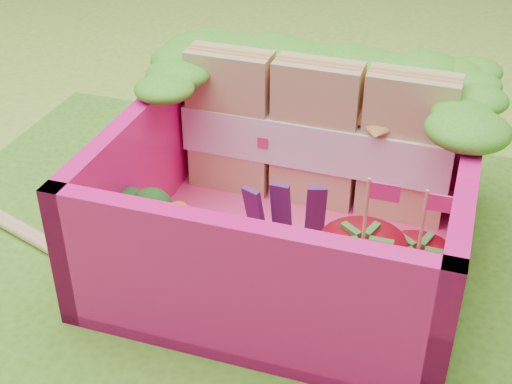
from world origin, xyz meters
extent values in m
plane|color=#82B232|center=(0.00, 0.00, 0.00)|extent=(14.00, 14.00, 0.00)
cube|color=#529220|center=(0.00, 0.00, 0.01)|extent=(2.60, 2.60, 0.03)
cube|color=#F93F86|center=(0.29, 0.25, 0.06)|extent=(1.30, 1.30, 0.05)
cube|color=#F81481|center=(0.29, 0.86, 0.31)|extent=(1.30, 0.07, 0.55)
cube|color=#F81481|center=(0.29, -0.37, 0.31)|extent=(1.30, 0.07, 0.55)
cube|color=#F81481|center=(-0.32, 0.25, 0.31)|extent=(0.07, 1.30, 0.55)
cube|color=#F81481|center=(0.91, 0.25, 0.31)|extent=(0.07, 1.30, 0.55)
ellipsoid|color=#32941A|center=(-0.21, 0.83, 0.64)|extent=(0.30, 0.30, 0.11)
ellipsoid|color=#32941A|center=(-0.09, 0.83, 0.64)|extent=(0.30, 0.30, 0.11)
ellipsoid|color=#32941A|center=(0.02, 0.83, 0.64)|extent=(0.30, 0.30, 0.11)
ellipsoid|color=#32941A|center=(0.13, 0.83, 0.64)|extent=(0.30, 0.30, 0.11)
ellipsoid|color=#32941A|center=(0.24, 0.83, 0.64)|extent=(0.30, 0.30, 0.11)
ellipsoid|color=#32941A|center=(0.35, 0.83, 0.64)|extent=(0.30, 0.30, 0.11)
ellipsoid|color=#32941A|center=(0.46, 0.83, 0.64)|extent=(0.30, 0.30, 0.11)
ellipsoid|color=#32941A|center=(0.57, 0.83, 0.64)|extent=(0.30, 0.30, 0.11)
ellipsoid|color=#32941A|center=(0.68, 0.83, 0.64)|extent=(0.30, 0.30, 0.11)
ellipsoid|color=#32941A|center=(0.79, 0.83, 0.64)|extent=(0.30, 0.30, 0.11)
ellipsoid|color=#32941A|center=(-0.29, 0.35, 0.64)|extent=(0.27, 0.27, 0.10)
ellipsoid|color=#32941A|center=(-0.29, 0.49, 0.64)|extent=(0.27, 0.27, 0.10)
ellipsoid|color=#32941A|center=(-0.29, 0.63, 0.64)|extent=(0.27, 0.27, 0.10)
ellipsoid|color=#32941A|center=(-0.29, 0.77, 0.64)|extent=(0.27, 0.27, 0.10)
ellipsoid|color=#32941A|center=(-0.29, 0.91, 0.64)|extent=(0.27, 0.27, 0.10)
ellipsoid|color=#32941A|center=(0.87, 0.35, 0.64)|extent=(0.27, 0.27, 0.10)
ellipsoid|color=#32941A|center=(0.87, 0.49, 0.64)|extent=(0.27, 0.27, 0.10)
ellipsoid|color=#32941A|center=(0.87, 0.63, 0.64)|extent=(0.27, 0.27, 0.10)
ellipsoid|color=#32941A|center=(0.87, 0.77, 0.64)|extent=(0.27, 0.27, 0.10)
ellipsoid|color=#32941A|center=(0.87, 0.91, 0.64)|extent=(0.27, 0.27, 0.10)
cube|color=tan|center=(-0.08, 0.58, 0.39)|extent=(0.35, 0.15, 0.62)
cube|color=tan|center=(0.29, 0.58, 0.39)|extent=(0.35, 0.15, 0.62)
cube|color=tan|center=(0.66, 0.58, 0.39)|extent=(0.35, 0.15, 0.62)
cube|color=white|center=(0.29, 0.58, 0.36)|extent=(1.12, 0.19, 0.20)
cylinder|color=#65A851|center=(-0.21, -0.04, 0.15)|extent=(0.12, 0.12, 0.14)
ellipsoid|color=#124617|center=(-0.21, -0.04, 0.28)|extent=(0.32, 0.32, 0.12)
cylinder|color=orange|center=(-0.04, -0.05, 0.22)|extent=(0.07, 0.07, 0.28)
cylinder|color=orange|center=(0.03, -0.06, 0.20)|extent=(0.07, 0.07, 0.24)
cube|color=#4A195A|center=(0.23, 0.03, 0.27)|extent=(0.07, 0.05, 0.38)
cube|color=#4A195A|center=(0.30, 0.10, 0.27)|extent=(0.07, 0.02, 0.38)
cube|color=#4A195A|center=(0.41, 0.12, 0.27)|extent=(0.07, 0.04, 0.38)
cone|color=red|center=(0.62, -0.06, 0.22)|extent=(0.29, 0.29, 0.29)
cylinder|color=tan|center=(0.62, -0.06, 0.49)|extent=(0.01, 0.01, 0.24)
cube|color=#E6267A|center=(0.67, -0.06, 0.57)|extent=(0.10, 0.01, 0.06)
cone|color=red|center=(0.79, 0.01, 0.20)|extent=(0.24, 0.24, 0.24)
cylinder|color=tan|center=(0.79, 0.01, 0.44)|extent=(0.01, 0.01, 0.24)
cube|color=#E6267A|center=(0.84, 0.01, 0.52)|extent=(0.10, 0.01, 0.06)
cube|color=green|center=(0.79, 0.16, 0.11)|extent=(0.33, 0.12, 0.05)
cube|color=green|center=(0.79, -0.02, 0.11)|extent=(0.31, 0.23, 0.05)
cube|color=green|center=(0.50, -0.14, 0.11)|extent=(0.23, 0.31, 0.05)
cube|color=green|center=(0.42, 0.01, 0.11)|extent=(0.33, 0.17, 0.05)
camera|label=1|loc=(0.87, -1.95, 1.77)|focal=50.00mm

